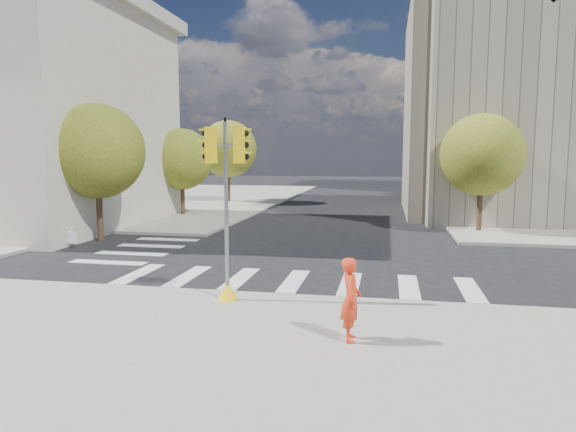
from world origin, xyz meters
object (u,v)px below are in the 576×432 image
(traffic_signal, at_px, (227,224))
(planter_wall, at_px, (30,233))
(lamp_near, at_px, (479,146))
(lamp_far, at_px, (451,149))
(photographer, at_px, (351,299))

(traffic_signal, distance_m, planter_wall, 14.86)
(lamp_near, relative_size, lamp_far, 1.00)
(lamp_near, distance_m, planter_wall, 24.55)
(lamp_near, distance_m, traffic_signal, 21.24)
(planter_wall, bearing_deg, lamp_near, 44.33)
(traffic_signal, relative_size, planter_wall, 0.81)
(traffic_signal, bearing_deg, photographer, -40.13)
(lamp_far, bearing_deg, lamp_near, -90.00)
(traffic_signal, relative_size, photographer, 2.74)
(lamp_near, bearing_deg, traffic_signal, -116.41)
(lamp_near, height_order, lamp_far, same)
(lamp_far, distance_m, planter_wall, 33.16)
(traffic_signal, distance_m, photographer, 4.41)
(planter_wall, bearing_deg, photographer, -15.95)
(lamp_far, bearing_deg, planter_wall, -131.22)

